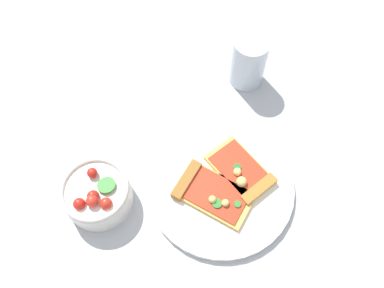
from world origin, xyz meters
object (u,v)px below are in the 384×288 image
at_px(plate, 220,186).
at_px(soda_glass, 248,63).
at_px(pizza_slice_near, 243,173).
at_px(salad_bowl, 97,194).
at_px(pizza_slice_far, 210,192).

bearing_deg(plate, soda_glass, 26.56).
bearing_deg(pizza_slice_near, soda_glass, 35.21).
distance_m(pizza_slice_near, salad_bowl, 0.27).
distance_m(salad_bowl, soda_glass, 0.40).
bearing_deg(soda_glass, salad_bowl, 174.99).
bearing_deg(salad_bowl, soda_glass, -5.01).
bearing_deg(pizza_slice_near, plate, 156.40).
relative_size(pizza_slice_near, salad_bowl, 1.11).
xyz_separation_m(plate, pizza_slice_far, (-0.03, 0.01, 0.01)).
distance_m(pizza_slice_far, soda_glass, 0.28).
xyz_separation_m(pizza_slice_far, soda_glass, (0.26, 0.11, 0.03)).
height_order(plate, pizza_slice_near, pizza_slice_near).
distance_m(pizza_slice_far, salad_bowl, 0.20).
distance_m(pizza_slice_near, soda_glass, 0.24).
relative_size(plate, soda_glass, 2.40).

